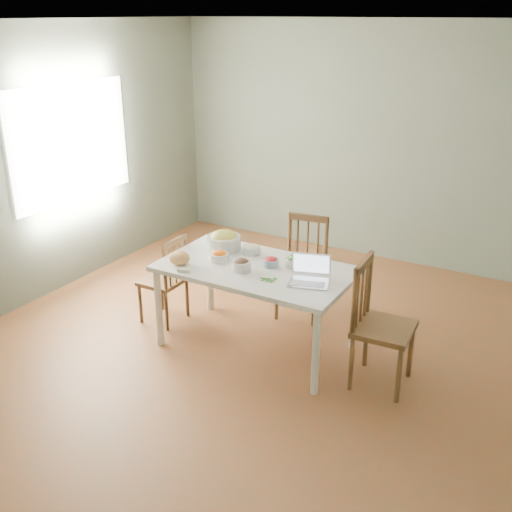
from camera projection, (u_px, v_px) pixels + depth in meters
The scene contains 21 objects.
floor at pixel (267, 344), 5.37m from camera, with size 5.00×5.00×0.00m, color brown.
ceiling at pixel (269, 20), 4.36m from camera, with size 5.00×5.00×0.00m, color white.
wall_back at pixel (374, 144), 6.87m from camera, with size 5.00×0.00×2.70m, color #5E6C5B.
wall_front at pixel (14, 330), 2.86m from camera, with size 5.00×0.00×2.70m, color #5E6C5B.
wall_left at pixel (50, 163), 6.02m from camera, with size 0.00×5.00×2.70m, color #5E6C5B.
window_left at pixel (72, 143), 6.20m from camera, with size 0.04×1.60×1.20m, color white.
dining_table at pixel (256, 307), 5.21m from camera, with size 1.62×0.91×0.76m, color white, non-canonical shape.
chair_far at pixel (301, 269), 5.72m from camera, with size 0.43×0.41×0.97m, color brown, non-canonical shape.
chair_left at pixel (163, 279), 5.65m from camera, with size 0.38×0.36×0.86m, color brown, non-canonical shape.
chair_right at pixel (384, 326), 4.62m from camera, with size 0.45×0.43×1.03m, color brown, non-canonical shape.
bread_boule at pixel (180, 258), 5.10m from camera, with size 0.17×0.17×0.11m, color tan.
butter_stick at pixel (184, 271), 4.96m from camera, with size 0.11×0.03×0.03m, color white.
bowl_squash at pixel (224, 240), 5.41m from camera, with size 0.30×0.30×0.17m, color gold, non-canonical shape.
bowl_carrot at pixel (219, 256), 5.17m from camera, with size 0.16×0.16×0.09m, color #FC6F00, non-canonical shape.
bowl_onion at pixel (251, 249), 5.33m from camera, with size 0.16×0.16×0.09m, color white, non-canonical shape.
bowl_mushroom at pixel (241, 265), 4.97m from camera, with size 0.16×0.16×0.10m, color #332015, non-canonical shape.
bowl_redpep at pixel (271, 262), 5.07m from camera, with size 0.14×0.14×0.08m, color #D32C46, non-canonical shape.
bowl_broccoli at pixel (294, 261), 5.06m from camera, with size 0.15×0.15×0.09m, color #1C3813, non-canonical shape.
flatbread at pixel (313, 260), 5.17m from camera, with size 0.19×0.19×0.02m, color tan.
basil_bunch at pixel (268, 278), 4.82m from camera, with size 0.17×0.17×0.02m, color #2C762E, non-canonical shape.
laptop at pixel (309, 271), 4.71m from camera, with size 0.32×0.28×0.21m, color silver, non-canonical shape.
Camera 1 is at (2.26, -4.10, 2.76)m, focal length 42.20 mm.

